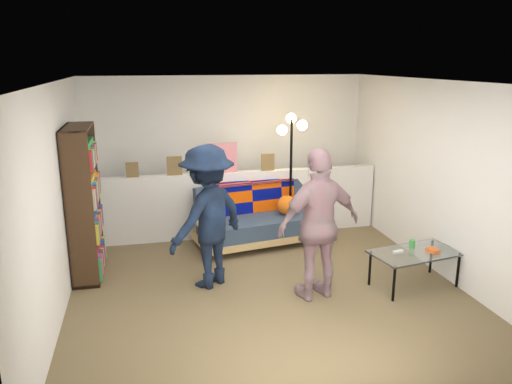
# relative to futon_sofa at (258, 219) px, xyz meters

# --- Properties ---
(ground) EXTENTS (5.00, 5.00, 0.00)m
(ground) POSITION_rel_futon_sofa_xyz_m (-0.26, -1.39, -0.36)
(ground) COLOR brown
(ground) RESTS_ON ground
(room_shell) EXTENTS (4.60, 5.05, 2.45)m
(room_shell) POSITION_rel_futon_sofa_xyz_m (-0.26, -0.92, 1.31)
(room_shell) COLOR silver
(room_shell) RESTS_ON ground
(half_wall_ledge) EXTENTS (4.45, 0.15, 1.00)m
(half_wall_ledge) POSITION_rel_futon_sofa_xyz_m (-0.26, 0.41, 0.14)
(half_wall_ledge) COLOR silver
(half_wall_ledge) RESTS_ON ground
(ledge_decor) EXTENTS (2.97, 0.02, 0.45)m
(ledge_decor) POSITION_rel_futon_sofa_xyz_m (-0.48, 0.39, 0.81)
(ledge_decor) COLOR brown
(ledge_decor) RESTS_ON half_wall_ledge
(futon_sofa) EXTENTS (1.93, 1.15, 0.78)m
(futon_sofa) POSITION_rel_futon_sofa_xyz_m (0.00, 0.00, 0.00)
(futon_sofa) COLOR tan
(futon_sofa) RESTS_ON ground
(bookshelf) EXTENTS (0.31, 0.94, 1.87)m
(bookshelf) POSITION_rel_futon_sofa_xyz_m (-2.34, -0.59, 0.51)
(bookshelf) COLOR #301D10
(bookshelf) RESTS_ON ground
(coffee_table) EXTENTS (1.12, 0.74, 0.54)m
(coffee_table) POSITION_rel_futon_sofa_xyz_m (1.48, -1.84, 0.04)
(coffee_table) COLOR black
(coffee_table) RESTS_ON ground
(floor_lamp) EXTENTS (0.42, 0.33, 1.87)m
(floor_lamp) POSITION_rel_futon_sofa_xyz_m (0.54, 0.16, 0.97)
(floor_lamp) COLOR black
(floor_lamp) RESTS_ON ground
(person_left) EXTENTS (1.26, 1.18, 1.70)m
(person_left) POSITION_rel_futon_sofa_xyz_m (-0.90, -1.24, 0.49)
(person_left) COLOR black
(person_left) RESTS_ON ground
(person_right) EXTENTS (1.07, 0.62, 1.72)m
(person_right) POSITION_rel_futon_sofa_xyz_m (0.27, -1.83, 0.50)
(person_right) COLOR #C6808F
(person_right) RESTS_ON ground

